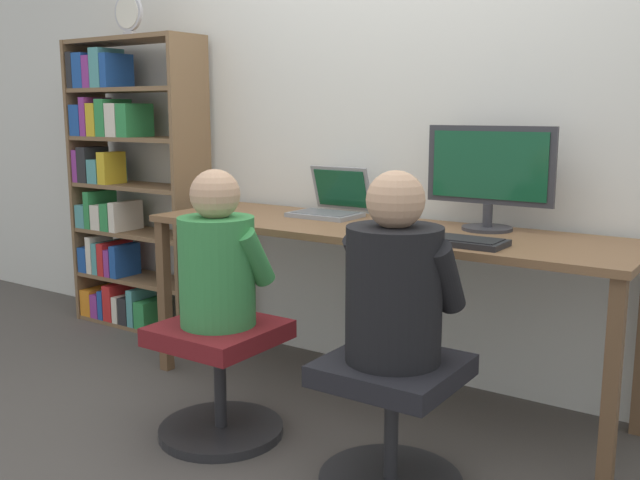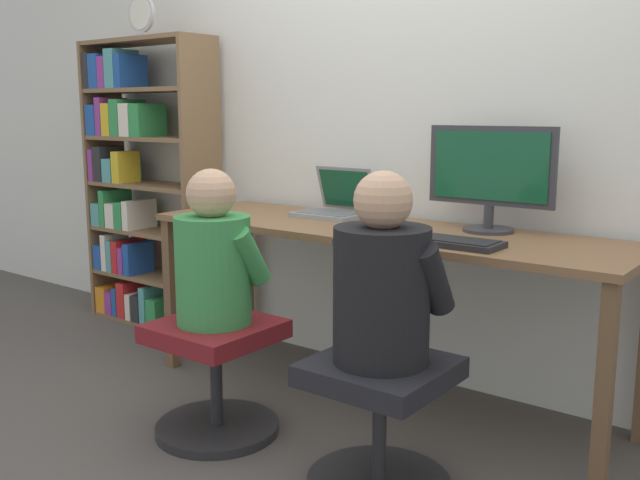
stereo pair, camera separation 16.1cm
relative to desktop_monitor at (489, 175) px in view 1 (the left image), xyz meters
name	(u,v)px [view 1 (the left image)]	position (x,y,z in m)	size (l,w,h in m)	color
ground_plane	(338,422)	(-0.41, -0.49, -1.00)	(14.00, 14.00, 0.00)	#4C4742
wall_back	(421,100)	(-0.41, 0.20, 0.30)	(10.00, 0.05, 2.60)	silver
desk	(378,244)	(-0.41, -0.17, -0.30)	(2.13, 0.62, 0.77)	brown
desktop_monitor	(489,175)	(0.00, 0.00, 0.00)	(0.54, 0.21, 0.43)	#333338
laptop	(330,206)	(-0.76, -0.02, -0.18)	(0.31, 0.28, 0.23)	gray
keyboard	(447,239)	(-0.02, -0.36, -0.21)	(0.44, 0.17, 0.03)	#232326
computer_mouse_by_keyboard	(378,231)	(-0.30, -0.38, -0.21)	(0.06, 0.10, 0.04)	black
office_chair_left	(391,416)	(0.01, -0.81, -0.74)	(0.49, 0.49, 0.45)	#262628
office_chair_right	(220,373)	(-0.73, -0.84, -0.74)	(0.49, 0.49, 0.45)	#262628
person_at_monitor	(395,281)	(0.01, -0.81, -0.28)	(0.38, 0.32, 0.62)	black
person_at_laptop	(218,259)	(-0.73, -0.83, -0.29)	(0.35, 0.30, 0.59)	#388C47
bookshelf	(122,189)	(-2.21, -0.02, -0.19)	(0.88, 0.29, 1.65)	brown
desk_clock	(128,13)	(-2.01, -0.09, 0.77)	(0.20, 0.03, 0.22)	#B2B2B7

